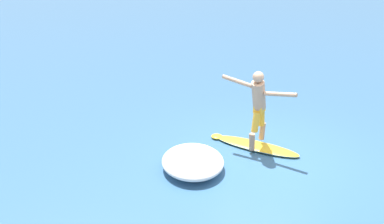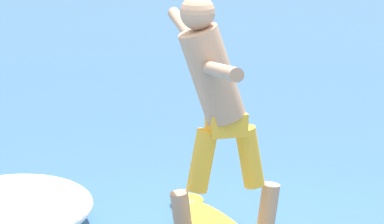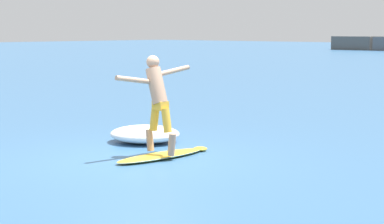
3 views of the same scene
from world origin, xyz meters
TOP-DOWN VIEW (x-y plane):
  - surfer at (0.17, 0.34)m, footprint 0.83×1.68m
  - wave_foam_at_tail at (-1.18, 1.30)m, footprint 1.92×1.86m

SIDE VIEW (x-z plane):
  - wave_foam_at_tail at x=-1.18m, z-range 0.00..0.35m
  - surfer at x=0.17m, z-range 0.25..2.05m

